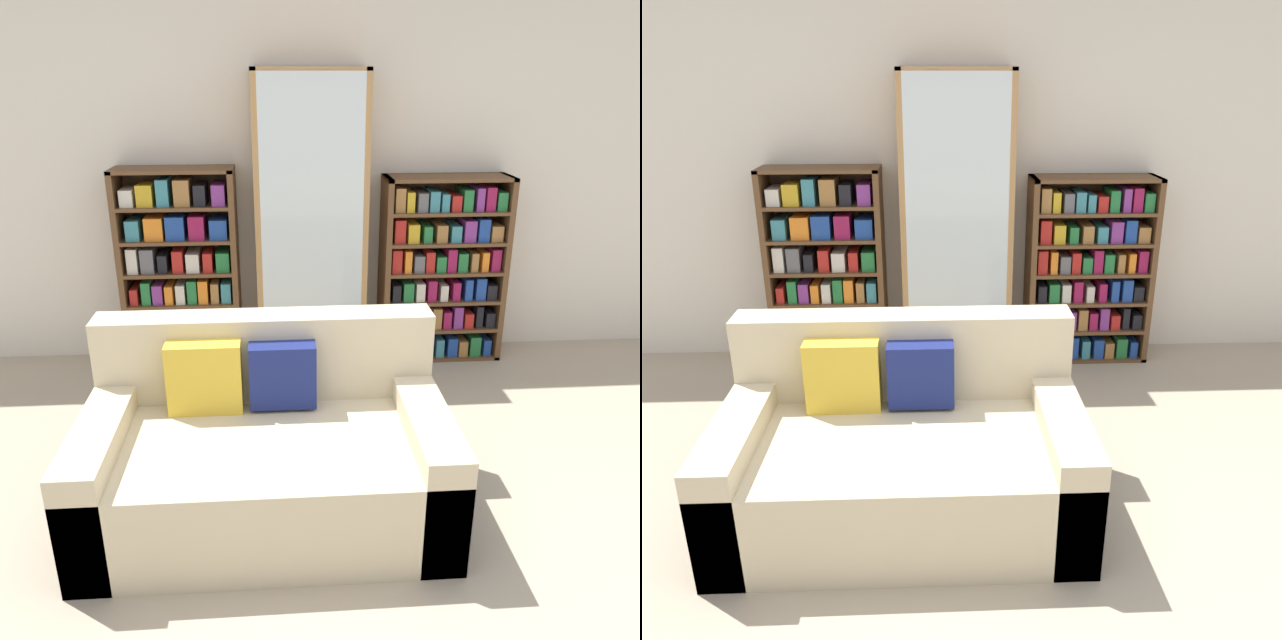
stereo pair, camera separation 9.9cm
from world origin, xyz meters
TOP-DOWN VIEW (x-y plane):
  - ground_plane at (0.00, 0.00)m, footprint 16.00×16.00m
  - wall_back at (0.00, 2.61)m, footprint 6.88×0.06m
  - couch at (-0.38, 0.65)m, footprint 1.69×0.98m
  - bookshelf_left at (-0.99, 2.41)m, footprint 0.82×0.32m
  - display_cabinet at (-0.06, 2.39)m, footprint 0.77×0.36m
  - bookshelf_right at (0.90, 2.41)m, footprint 0.90×0.32m
  - wine_bottle at (0.40, 1.72)m, footprint 0.09×0.09m

SIDE VIEW (x-z plane):
  - ground_plane at x=0.00m, z-range 0.00..0.00m
  - wine_bottle at x=0.40m, z-range -0.03..0.30m
  - couch at x=-0.38m, z-range -0.14..0.76m
  - bookshelf_right at x=0.90m, z-range -0.01..1.34m
  - bookshelf_left at x=-0.99m, z-range -0.02..1.41m
  - display_cabinet at x=-0.06m, z-range 0.00..2.06m
  - wall_back at x=0.00m, z-range 0.00..2.70m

